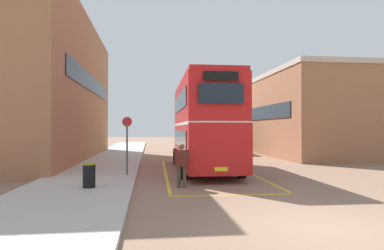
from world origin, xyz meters
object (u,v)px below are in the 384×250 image
(double_decker_bus, at_px, (203,123))
(pedestrian_boarding, at_px, (182,162))
(single_deck_bus, at_px, (213,134))
(litter_bin, at_px, (89,175))
(bus_stop_sign, at_px, (127,140))

(double_decker_bus, height_order, pedestrian_boarding, double_decker_bus)
(single_deck_bus, xyz_separation_m, pedestrian_boarding, (-5.04, -20.37, -0.69))
(double_decker_bus, bearing_deg, pedestrian_boarding, -107.57)
(litter_bin, xyz_separation_m, bus_stop_sign, (1.11, 3.17, 1.15))
(single_deck_bus, distance_m, bus_stop_sign, 18.96)
(single_deck_bus, relative_size, litter_bin, 11.70)
(pedestrian_boarding, bearing_deg, double_decker_bus, 72.43)
(single_deck_bus, height_order, pedestrian_boarding, single_deck_bus)
(single_deck_bus, relative_size, bus_stop_sign, 3.78)
(bus_stop_sign, bearing_deg, double_decker_bus, 32.15)
(double_decker_bus, height_order, single_deck_bus, double_decker_bus)
(double_decker_bus, bearing_deg, bus_stop_sign, -147.85)
(pedestrian_boarding, bearing_deg, single_deck_bus, 76.11)
(single_deck_bus, bearing_deg, bus_stop_sign, -112.45)
(single_deck_bus, bearing_deg, pedestrian_boarding, -103.89)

